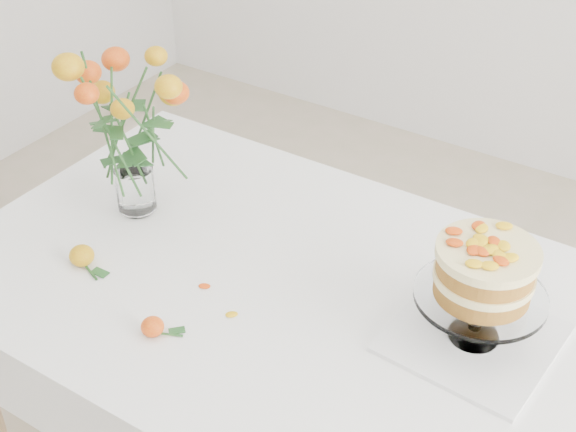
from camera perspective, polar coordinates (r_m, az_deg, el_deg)
name	(u,v)px	position (r m, az deg, el deg)	size (l,w,h in m)	color
table	(278,310)	(1.76, -0.68, -6.70)	(1.43, 0.93, 0.76)	tan
napkin	(473,338)	(1.61, 13.00, -8.44)	(0.30, 0.30, 0.01)	white
cake_stand	(484,276)	(1.51, 13.76, -4.18)	(0.25, 0.25, 0.22)	white
rose_vase	(125,110)	(1.81, -11.51, 7.43)	(0.40, 0.40, 0.46)	white
loose_rose_near	(82,256)	(1.80, -14.45, -2.76)	(0.09, 0.06, 0.05)	gold
loose_rose_far	(153,327)	(1.60, -9.60, -7.77)	(0.08, 0.05, 0.04)	red
stray_petal_a	(204,286)	(1.70, -5.96, -4.99)	(0.03, 0.02, 0.00)	yellow
stray_petal_b	(232,315)	(1.63, -4.03, -7.01)	(0.03, 0.02, 0.00)	yellow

